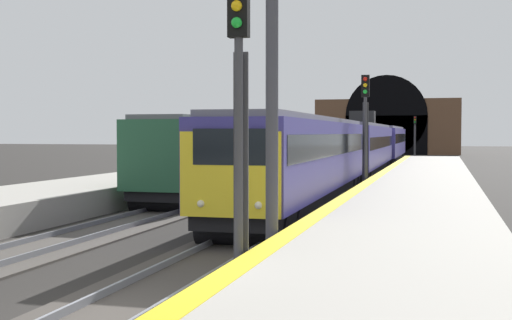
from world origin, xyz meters
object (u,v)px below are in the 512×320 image
Objects in this scene: railway_signal_far at (415,132)px; overhead_signal_gantry at (92,28)px; train_main_approaching at (362,147)px; railway_signal_near at (239,111)px; railway_signal_mid at (365,125)px; train_adjacent_platform at (282,147)px.

railway_signal_far is 77.52m from overhead_signal_gantry.
train_main_approaching is 10.47× the size of railway_signal_near.
railway_signal_mid is 59.13m from railway_signal_far.
train_adjacent_platform is 14.28m from railway_signal_mid.
railway_signal_far is (43.96, -1.86, 1.07)m from train_main_approaching.
train_main_approaching is 36.12m from railway_signal_near.
train_adjacent_platform is 47.28m from railway_signal_far.
railway_signal_near reaches higher than railway_signal_mid.
overhead_signal_gantry is (2.66, 4.42, 2.09)m from railway_signal_near.
train_adjacent_platform is 7.19× the size of railway_signal_mid.
railway_signal_far reaches higher than train_adjacent_platform.
railway_signal_mid is at bearing 0.00° from railway_signal_far.
train_adjacent_platform is at bearing -8.50° from railway_signal_far.
railway_signal_mid is 0.66× the size of overhead_signal_gantry.
railway_signal_near reaches higher than train_main_approaching.
railway_signal_near is 0.66× the size of overhead_signal_gantry.
railway_signal_near is at bearing 2.32° from train_main_approaching.
train_adjacent_platform is at bearing 4.78° from overhead_signal_gantry.
railway_signal_near is 1.10× the size of railway_signal_far.
railway_signal_near is at bearing -121.00° from overhead_signal_gantry.
railway_signal_near is at bearing -167.15° from train_adjacent_platform.
train_main_approaching is at bearing -173.00° from railway_signal_mid.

